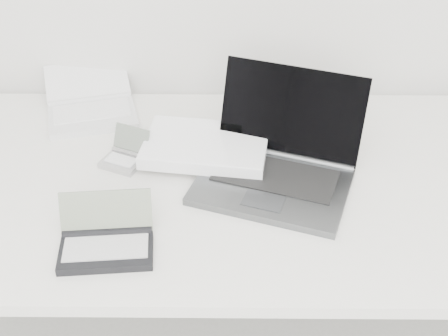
{
  "coord_description": "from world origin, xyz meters",
  "views": [
    {
      "loc": [
        -0.02,
        0.37,
        1.64
      ],
      "look_at": [
        -0.03,
        1.51,
        0.79
      ],
      "focal_mm": 50.0,
      "sensor_mm": 36.0,
      "label": 1
    }
  ],
  "objects_px": {
    "desk": "(236,193)",
    "netbook_open_white": "(91,106)",
    "palmtop_charcoal": "(106,242)",
    "laptop_large": "(245,156)"
  },
  "relations": [
    {
      "from": "desk",
      "to": "netbook_open_white",
      "type": "bearing_deg",
      "value": 142.94
    },
    {
      "from": "netbook_open_white",
      "to": "laptop_large",
      "type": "bearing_deg",
      "value": -46.78
    },
    {
      "from": "netbook_open_white",
      "to": "palmtop_charcoal",
      "type": "distance_m",
      "value": 0.56
    },
    {
      "from": "desk",
      "to": "netbook_open_white",
      "type": "relative_size",
      "value": 4.56
    },
    {
      "from": "desk",
      "to": "laptop_large",
      "type": "relative_size",
      "value": 2.91
    },
    {
      "from": "desk",
      "to": "netbook_open_white",
      "type": "distance_m",
      "value": 0.51
    },
    {
      "from": "netbook_open_white",
      "to": "palmtop_charcoal",
      "type": "bearing_deg",
      "value": -91.21
    },
    {
      "from": "desk",
      "to": "palmtop_charcoal",
      "type": "bearing_deg",
      "value": -138.02
    },
    {
      "from": "desk",
      "to": "palmtop_charcoal",
      "type": "relative_size",
      "value": 7.88
    },
    {
      "from": "laptop_large",
      "to": "netbook_open_white",
      "type": "bearing_deg",
      "value": 166.84
    }
  ]
}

